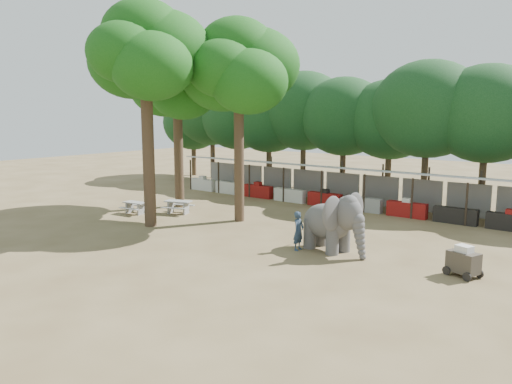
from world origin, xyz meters
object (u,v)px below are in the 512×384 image
Objects in this scene: yard_tree_center at (146,54)px; handler at (298,231)px; yard_tree_back at (239,69)px; picnic_table_near at (135,206)px; elephant at (334,222)px; yard_tree_left at (177,80)px; cart_front at (463,261)px; picnic_table_far at (178,205)px.

handler is at bearing 4.69° from yard_tree_center.
yard_tree_back reaches higher than picnic_table_near.
yard_tree_center reaches higher than elephant.
elephant is (13.56, -3.50, -6.86)m from yard_tree_left.
yard_tree_left is 15.60m from elephant.
yard_tree_center is at bearing -30.54° from picnic_table_near.
yard_tree_left reaches higher than cart_front.
yard_tree_back is 3.15× the size of elephant.
yard_tree_back is 10.74m from elephant.
yard_tree_left is 5.52× the size of picnic_table_far.
cart_front is (5.58, 0.02, -0.74)m from elephant.
yard_tree_left is 6.81× the size of picnic_table_near.
elephant is at bearing -6.40° from picnic_table_near.
elephant is 2.50× the size of cart_front.
yard_tree_back is at bearing 16.01° from picnic_table_near.
picnic_table_far is at bearing -167.17° from yard_tree_back.
yard_tree_left is at bearing -170.24° from cart_front.
handler is (9.18, 0.75, -8.32)m from yard_tree_center.
handler is at bearing -32.47° from picnic_table_far.
yard_tree_back is 10.36m from handler.
elephant is 13.77m from picnic_table_near.
yard_tree_left is at bearing 113.92° from picnic_table_far.
yard_tree_back is at bearing -9.46° from yard_tree_left.
cart_front is at bearing -24.96° from picnic_table_far.
picnic_table_near is 2.63m from picnic_table_far.
handler is 1.23× the size of cart_front.
yard_tree_back is at bearing 53.14° from yard_tree_center.
picnic_table_near is 0.81× the size of picnic_table_far.
handler reaches higher than picnic_table_far.
picnic_table_near is (-12.37, 0.65, -0.40)m from handler.
yard_tree_back is (6.00, -1.00, 0.34)m from yard_tree_left.
elephant is 5.63m from cart_front.
handler is at bearing -153.62° from cart_front.
picnic_table_far is at bearing -46.20° from yard_tree_left.
yard_tree_left reaches higher than picnic_table_far.
picnic_table_far is at bearing 110.42° from yard_tree_center.
handler is 12.39m from picnic_table_near.
yard_tree_left is 8.52m from picnic_table_near.
picnic_table_near is 19.32m from cart_front.
yard_tree_left is 0.92× the size of yard_tree_center.
yard_tree_left reaches higher than handler.
handler reaches higher than cart_front.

